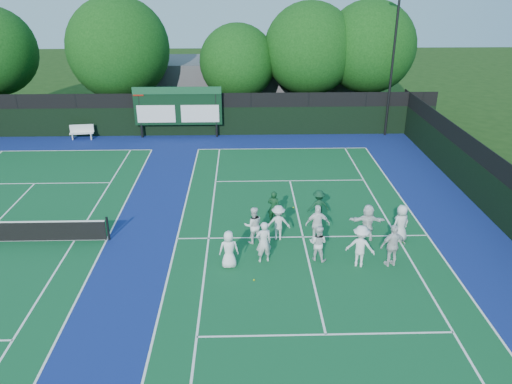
{
  "coord_description": "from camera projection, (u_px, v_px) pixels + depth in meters",
  "views": [
    {
      "loc": [
        -2.58,
        -18.03,
        10.61
      ],
      "look_at": [
        -2.0,
        3.0,
        1.3
      ],
      "focal_mm": 35.0,
      "sensor_mm": 36.0,
      "label": 1
    }
  ],
  "objects": [
    {
      "name": "scoreboard",
      "position": [
        178.0,
        106.0,
        34.03
      ],
      "size": [
        6.0,
        0.21,
        3.55
      ],
      "color": "black",
      "rests_on": "ground"
    },
    {
      "name": "coach_left",
      "position": [
        274.0,
        207.0,
        22.67
      ],
      "size": [
        0.68,
        0.57,
        1.59
      ],
      "primitive_type": "imported",
      "rotation": [
        0.0,
        0.0,
        2.75
      ],
      "color": "#0F381B",
      "rests_on": "ground"
    },
    {
      "name": "ground",
      "position": [
        306.0,
        249.0,
        20.84
      ],
      "size": [
        120.0,
        120.0,
        0.0
      ],
      "primitive_type": "plane",
      "color": "#18350E",
      "rests_on": "ground"
    },
    {
      "name": "tennis_ball_0",
      "position": [
        254.0,
        280.0,
        18.68
      ],
      "size": [
        0.07,
        0.07,
        0.07
      ],
      "primitive_type": "sphere",
      "color": "#A9C817",
      "rests_on": "ground"
    },
    {
      "name": "player_back_2",
      "position": [
        318.0,
        224.0,
        20.97
      ],
      "size": [
        1.04,
        0.46,
        1.76
      ],
      "primitive_type": "imported",
      "rotation": [
        0.0,
        0.0,
        3.17
      ],
      "color": "white",
      "rests_on": "ground"
    },
    {
      "name": "player_back_4",
      "position": [
        401.0,
        223.0,
        21.13
      ],
      "size": [
        0.96,
        0.82,
        1.68
      ],
      "primitive_type": "imported",
      "rotation": [
        0.0,
        0.0,
        3.56
      ],
      "color": "silver",
      "rests_on": "ground"
    },
    {
      "name": "player_back_3",
      "position": [
        367.0,
        222.0,
        21.24
      ],
      "size": [
        1.56,
        0.59,
        1.66
      ],
      "primitive_type": "imported",
      "rotation": [
        0.0,
        0.0,
        3.08
      ],
      "color": "white",
      "rests_on": "ground"
    },
    {
      "name": "tree_e",
      "position": [
        371.0,
        49.0,
        36.74
      ],
      "size": [
        6.74,
        6.74,
        8.92
      ],
      "color": "black",
      "rests_on": "ground"
    },
    {
      "name": "tree_b",
      "position": [
        121.0,
        51.0,
        36.3
      ],
      "size": [
        7.4,
        7.4,
        9.22
      ],
      "color": "black",
      "rests_on": "ground"
    },
    {
      "name": "court_apron",
      "position": [
        165.0,
        239.0,
        21.61
      ],
      "size": [
        34.0,
        32.0,
        0.01
      ],
      "primitive_type": "cube",
      "color": "navy",
      "rests_on": "ground"
    },
    {
      "name": "bench",
      "position": [
        82.0,
        131.0,
        34.33
      ],
      "size": [
        1.63,
        0.62,
        1.0
      ],
      "color": "white",
      "rests_on": "ground"
    },
    {
      "name": "tennis_ball_4",
      "position": [
        293.0,
        208.0,
        24.41
      ],
      "size": [
        0.07,
        0.07,
        0.07
      ],
      "primitive_type": "sphere",
      "color": "#A9C817",
      "rests_on": "ground"
    },
    {
      "name": "player_back_0",
      "position": [
        253.0,
        225.0,
        21.02
      ],
      "size": [
        0.89,
        0.75,
        1.65
      ],
      "primitive_type": "imported",
      "rotation": [
        0.0,
        0.0,
        3.31
      ],
      "color": "white",
      "rests_on": "ground"
    },
    {
      "name": "tree_d",
      "position": [
        312.0,
        51.0,
        36.67
      ],
      "size": [
        6.75,
        6.75,
        8.81
      ],
      "color": "black",
      "rests_on": "ground"
    },
    {
      "name": "clubhouse",
      "position": [
        249.0,
        84.0,
        41.92
      ],
      "size": [
        18.0,
        6.0,
        4.0
      ],
      "primitive_type": "cube",
      "color": "#555459",
      "rests_on": "ground"
    },
    {
      "name": "player_back_1",
      "position": [
        278.0,
        223.0,
        21.3
      ],
      "size": [
        1.03,
        0.6,
        1.59
      ],
      "primitive_type": "imported",
      "rotation": [
        0.0,
        0.0,
        3.15
      ],
      "color": "silver",
      "rests_on": "ground"
    },
    {
      "name": "player_front_0",
      "position": [
        229.0,
        249.0,
        19.28
      ],
      "size": [
        0.79,
        0.55,
        1.55
      ],
      "primitive_type": "imported",
      "rotation": [
        0.0,
        0.0,
        3.21
      ],
      "color": "white",
      "rests_on": "ground"
    },
    {
      "name": "tennis_ball_2",
      "position": [
        403.0,
        242.0,
        21.33
      ],
      "size": [
        0.07,
        0.07,
        0.07
      ],
      "primitive_type": "sphere",
      "color": "#A9C817",
      "rests_on": "ground"
    },
    {
      "name": "player_front_1",
      "position": [
        264.0,
        242.0,
        19.6
      ],
      "size": [
        0.72,
        0.56,
        1.76
      ],
      "primitive_type": "imported",
      "rotation": [
        0.0,
        0.0,
        3.38
      ],
      "color": "silver",
      "rests_on": "ground"
    },
    {
      "name": "coach_right",
      "position": [
        318.0,
        206.0,
        22.82
      ],
      "size": [
        1.07,
        0.7,
        1.57
      ],
      "primitive_type": "imported",
      "rotation": [
        0.0,
        0.0,
        3.26
      ],
      "color": "#0F3921",
      "rests_on": "ground"
    },
    {
      "name": "player_front_2",
      "position": [
        318.0,
        243.0,
        19.77
      ],
      "size": [
        0.9,
        0.82,
        1.5
      ],
      "primitive_type": "imported",
      "rotation": [
        0.0,
        0.0,
        2.72
      ],
      "color": "white",
      "rests_on": "ground"
    },
    {
      "name": "light_pole_right",
      "position": [
        395.0,
        43.0,
        32.83
      ],
      "size": [
        1.2,
        0.3,
        10.12
      ],
      "color": "black",
      "rests_on": "ground"
    },
    {
      "name": "player_front_4",
      "position": [
        393.0,
        246.0,
        19.32
      ],
      "size": [
        1.11,
        0.65,
        1.78
      ],
      "primitive_type": "imported",
      "rotation": [
        0.0,
        0.0,
        3.36
      ],
      "color": "silver",
      "rests_on": "ground"
    },
    {
      "name": "tree_c",
      "position": [
        240.0,
        64.0,
        36.91
      ],
      "size": [
        5.6,
        5.6,
        7.31
      ],
      "color": "black",
      "rests_on": "ground"
    },
    {
      "name": "player_front_3",
      "position": [
        360.0,
        246.0,
        19.32
      ],
      "size": [
        1.27,
        0.98,
        1.74
      ],
      "primitive_type": "imported",
      "rotation": [
        0.0,
        0.0,
        2.8
      ],
      "color": "white",
      "rests_on": "ground"
    },
    {
      "name": "tennis_ball_5",
      "position": [
        359.0,
        229.0,
        22.38
      ],
      "size": [
        0.07,
        0.07,
        0.07
      ],
      "primitive_type": "sphere",
      "color": "#A9C817",
      "rests_on": "ground"
    },
    {
      "name": "near_court",
      "position": [
        303.0,
        237.0,
        21.75
      ],
      "size": [
        11.05,
        23.85,
        0.01
      ],
      "color": "#105028",
      "rests_on": "ground"
    },
    {
      "name": "back_fence",
      "position": [
        194.0,
        117.0,
        34.77
      ],
      "size": [
        34.0,
        0.08,
        3.0
      ],
      "color": "black",
      "rests_on": "ground"
    }
  ]
}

